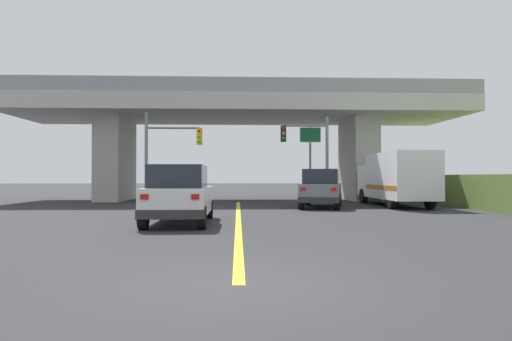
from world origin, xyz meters
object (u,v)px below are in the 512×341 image
Objects in this scene: suv_lead at (180,194)px; traffic_signal_farside at (166,148)px; highway_sign at (310,146)px; suv_crossing at (321,188)px; box_truck at (396,178)px; traffic_signal_nearside at (311,148)px.

suv_lead is 0.90× the size of traffic_signal_farside.
suv_lead is at bearing -116.60° from highway_sign.
traffic_signal_farside reaches higher than suv_crossing.
traffic_signal_farside is 1.07× the size of highway_sign.
suv_crossing is 6.03m from highway_sign.
suv_crossing is 4.42m from box_truck.
box_truck is 6.43m from highway_sign.
traffic_signal_nearside is (-4.37, 2.14, 1.80)m from box_truck.
highway_sign reaches higher than suv_crossing.
traffic_signal_farside is at bearing -161.40° from highway_sign.
traffic_signal_farside is at bearing -176.54° from traffic_signal_nearside.
traffic_signal_farside is at bearing 178.06° from suv_crossing.
traffic_signal_farside reaches higher than highway_sign.
traffic_signal_nearside is at bearing 153.94° from box_truck.
box_truck is at bearing 39.40° from suv_lead.
traffic_signal_farside is (-12.85, 1.62, 1.75)m from box_truck.
traffic_signal_farside is 9.33m from highway_sign.
suv_crossing is at bearing -88.75° from traffic_signal_nearside.
suv_lead is at bearing -140.60° from box_truck.
traffic_signal_nearside is 2.50m from highway_sign.
suv_crossing is 1.01× the size of highway_sign.
suv_crossing is 9.18m from traffic_signal_farside.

